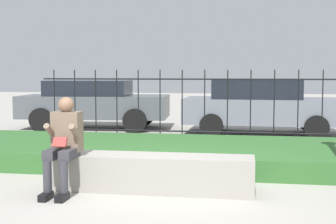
{
  "coord_description": "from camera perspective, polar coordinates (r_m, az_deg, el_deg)",
  "views": [
    {
      "loc": [
        1.1,
        -6.18,
        1.62
      ],
      "look_at": [
        -0.56,
        3.9,
        0.75
      ],
      "focal_mm": 50.0,
      "sensor_mm": 36.0,
      "label": 1
    }
  ],
  "objects": [
    {
      "name": "iron_fence",
      "position": [
        10.14,
        3.11,
        0.63
      ],
      "size": [
        6.85,
        0.03,
        1.68
      ],
      "color": "black",
      "rests_on": "ground_plane"
    },
    {
      "name": "person_seated_reader",
      "position": [
        6.39,
        -12.56,
        -3.42
      ],
      "size": [
        0.42,
        0.73,
        1.29
      ],
      "color": "black",
      "rests_on": "ground_plane"
    },
    {
      "name": "grass_berm",
      "position": [
        8.49,
        1.78,
        -5.04
      ],
      "size": [
        8.85,
        2.81,
        0.32
      ],
      "color": "#33662D",
      "rests_on": "ground_plane"
    },
    {
      "name": "stone_bench",
      "position": [
        6.46,
        -1.98,
        -7.66
      ],
      "size": [
        2.77,
        0.57,
        0.49
      ],
      "color": "gray",
      "rests_on": "ground_plane"
    },
    {
      "name": "ground_plane",
      "position": [
        6.48,
        -0.71,
        -9.61
      ],
      "size": [
        60.0,
        60.0,
        0.0
      ],
      "primitive_type": "plane",
      "color": "#A8A399"
    },
    {
      "name": "car_parked_center",
      "position": [
        12.5,
        11.28,
        0.81
      ],
      "size": [
        4.12,
        1.96,
        1.45
      ],
      "rotation": [
        0.0,
        0.0,
        -0.02
      ],
      "color": "slate",
      "rests_on": "ground_plane"
    },
    {
      "name": "car_parked_left",
      "position": [
        13.64,
        -9.07,
        1.14
      ],
      "size": [
        4.3,
        2.04,
        1.39
      ],
      "rotation": [
        0.0,
        0.0,
        0.07
      ],
      "color": "#4C5156",
      "rests_on": "ground_plane"
    }
  ]
}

